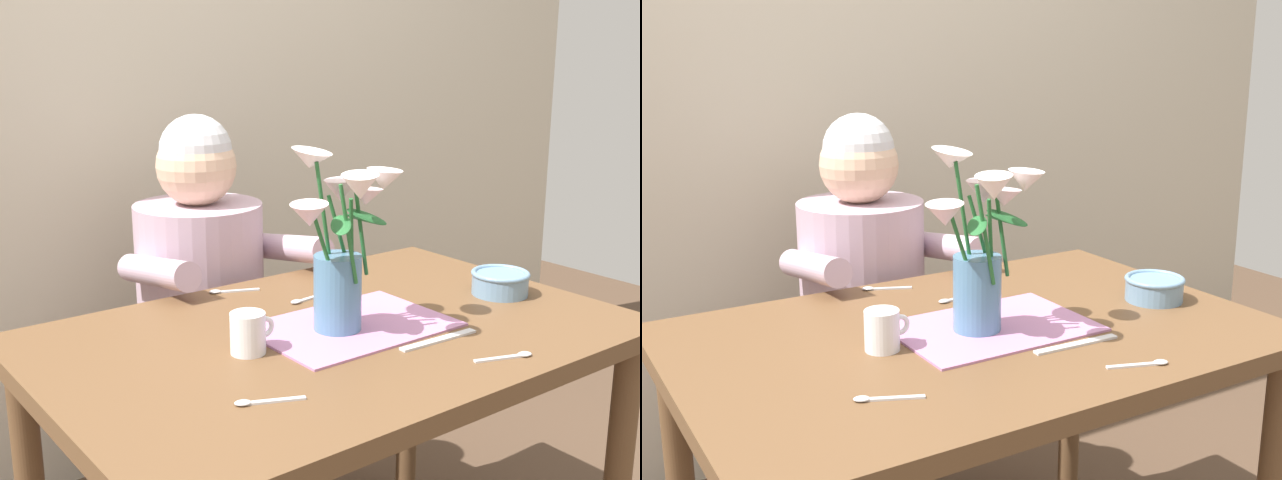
# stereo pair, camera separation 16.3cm
# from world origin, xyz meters

# --- Properties ---
(wood_panel_backdrop) EXTENTS (4.00, 0.10, 2.50)m
(wood_panel_backdrop) POSITION_xyz_m (0.00, 1.05, 1.25)
(wood_panel_backdrop) COLOR beige
(wood_panel_backdrop) RESTS_ON ground_plane
(dining_table) EXTENTS (1.20, 0.80, 0.74)m
(dining_table) POSITION_xyz_m (0.00, 0.00, 0.64)
(dining_table) COLOR brown
(dining_table) RESTS_ON ground_plane
(seated_person) EXTENTS (0.45, 0.47, 1.14)m
(seated_person) POSITION_xyz_m (0.03, 0.62, 0.56)
(seated_person) COLOR #4C4C56
(seated_person) RESTS_ON ground_plane
(striped_placemat) EXTENTS (0.40, 0.28, 0.00)m
(striped_placemat) POSITION_xyz_m (0.04, -0.01, 0.74)
(striped_placemat) COLOR #B275A3
(striped_placemat) RESTS_ON dining_table
(flower_vase) EXTENTS (0.29, 0.25, 0.38)m
(flower_vase) POSITION_xyz_m (0.00, -0.02, 0.92)
(flower_vase) COLOR teal
(flower_vase) RESTS_ON dining_table
(ceramic_bowl) EXTENTS (0.14, 0.14, 0.06)m
(ceramic_bowl) POSITION_xyz_m (0.45, -0.05, 0.77)
(ceramic_bowl) COLOR #6689A8
(ceramic_bowl) RESTS_ON dining_table
(dinner_knife) EXTENTS (0.19, 0.03, 0.00)m
(dinner_knife) POSITION_xyz_m (0.12, -0.17, 0.74)
(dinner_knife) COLOR silver
(dinner_knife) RESTS_ON dining_table
(coffee_cup) EXTENTS (0.09, 0.07, 0.08)m
(coffee_cup) POSITION_xyz_m (-0.21, 0.00, 0.78)
(coffee_cup) COLOR silver
(coffee_cup) RESTS_ON dining_table
(spoon_0) EXTENTS (0.12, 0.03, 0.01)m
(spoon_0) POSITION_xyz_m (0.06, 0.19, 0.74)
(spoon_0) COLOR silver
(spoon_0) RESTS_ON dining_table
(spoon_1) EXTENTS (0.12, 0.05, 0.01)m
(spoon_1) POSITION_xyz_m (0.17, -0.32, 0.74)
(spoon_1) COLOR silver
(spoon_1) RESTS_ON dining_table
(spoon_2) EXTENTS (0.11, 0.06, 0.01)m
(spoon_2) POSITION_xyz_m (-0.31, -0.20, 0.74)
(spoon_2) COLOR silver
(spoon_2) RESTS_ON dining_table
(spoon_3) EXTENTS (0.12, 0.06, 0.01)m
(spoon_3) POSITION_xyz_m (-0.05, 0.35, 0.74)
(spoon_3) COLOR silver
(spoon_3) RESTS_ON dining_table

